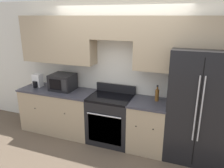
{
  "coord_description": "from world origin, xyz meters",
  "views": [
    {
      "loc": [
        1.32,
        -3.17,
        2.32
      ],
      "look_at": [
        0.0,
        0.31,
        1.15
      ],
      "focal_mm": 35.0,
      "sensor_mm": 36.0,
      "label": 1
    }
  ],
  "objects_px": {
    "refrigerator": "(198,106)",
    "bottle": "(157,95)",
    "oven_range": "(111,119)",
    "microwave": "(63,82)"
  },
  "relations": [
    {
      "from": "oven_range",
      "to": "bottle",
      "type": "height_order",
      "value": "bottle"
    },
    {
      "from": "refrigerator",
      "to": "bottle",
      "type": "bearing_deg",
      "value": 175.89
    },
    {
      "from": "bottle",
      "to": "oven_range",
      "type": "bearing_deg",
      "value": -172.66
    },
    {
      "from": "oven_range",
      "to": "refrigerator",
      "type": "height_order",
      "value": "refrigerator"
    },
    {
      "from": "oven_range",
      "to": "refrigerator",
      "type": "relative_size",
      "value": 0.57
    },
    {
      "from": "refrigerator",
      "to": "bottle",
      "type": "relative_size",
      "value": 6.5
    },
    {
      "from": "oven_range",
      "to": "microwave",
      "type": "distance_m",
      "value": 1.2
    },
    {
      "from": "oven_range",
      "to": "microwave",
      "type": "bearing_deg",
      "value": 177.36
    },
    {
      "from": "refrigerator",
      "to": "oven_range",
      "type": "bearing_deg",
      "value": -177.81
    },
    {
      "from": "refrigerator",
      "to": "bottle",
      "type": "distance_m",
      "value": 0.68
    }
  ]
}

